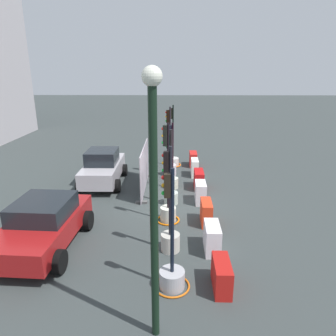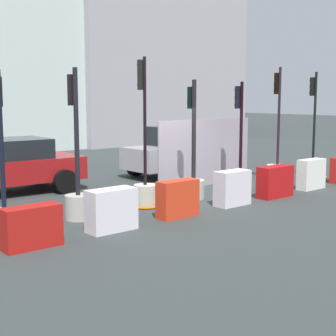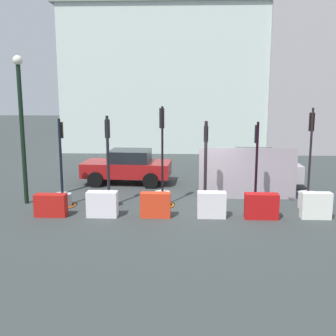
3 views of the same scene
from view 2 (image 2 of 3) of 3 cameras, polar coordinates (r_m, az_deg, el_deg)
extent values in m
plane|color=#363C3C|center=(14.03, 2.94, -3.38)|extent=(120.00, 120.00, 0.00)
cylinder|color=#A8A6AC|center=(10.89, -17.98, -5.80)|extent=(0.68, 0.68, 0.48)
cylinder|color=black|center=(10.63, -18.37, 2.91)|extent=(0.10, 0.10, 2.83)
torus|color=orange|center=(10.94, -17.93, -6.89)|extent=(0.96, 0.96, 0.05)
cylinder|color=#BBB5AA|center=(11.70, -10.11, -4.38)|extent=(0.60, 0.60, 0.57)
cylinder|color=black|center=(11.46, -10.32, 4.01)|extent=(0.11, 0.11, 2.85)
cube|color=black|center=(11.53, -10.84, 8.67)|extent=(0.17, 0.17, 0.69)
sphere|color=red|center=(11.61, -11.14, 9.79)|extent=(0.10, 0.10, 0.10)
sphere|color=orange|center=(11.60, -11.11, 8.66)|extent=(0.10, 0.10, 0.10)
sphere|color=green|center=(11.60, -11.08, 7.53)|extent=(0.10, 0.10, 0.10)
cylinder|color=beige|center=(12.90, -2.58, -3.12)|extent=(0.60, 0.60, 0.56)
cylinder|color=black|center=(12.67, -2.64, 5.25)|extent=(0.08, 0.08, 3.21)
cube|color=black|center=(12.74, -3.04, 10.48)|extent=(0.18, 0.16, 0.74)
sphere|color=red|center=(12.80, -3.33, 11.57)|extent=(0.10, 0.10, 0.10)
sphere|color=orange|center=(12.79, -3.32, 10.47)|extent=(0.10, 0.10, 0.10)
sphere|color=green|center=(12.78, -3.32, 9.37)|extent=(0.10, 0.10, 0.10)
torus|color=orange|center=(12.95, -2.58, -4.19)|extent=(0.89, 0.89, 0.06)
cylinder|color=#ABB8AB|center=(13.86, 2.90, -2.42)|extent=(0.60, 0.60, 0.52)
cylinder|color=black|center=(13.66, 2.94, 4.26)|extent=(0.12, 0.12, 2.72)
cube|color=black|center=(13.73, 2.62, 7.95)|extent=(0.16, 0.14, 0.59)
sphere|color=red|center=(13.79, 2.40, 8.76)|extent=(0.10, 0.10, 0.10)
sphere|color=orange|center=(13.79, 2.39, 7.95)|extent=(0.10, 0.10, 0.10)
sphere|color=green|center=(13.79, 2.39, 7.13)|extent=(0.10, 0.10, 0.10)
cylinder|color=beige|center=(15.15, 8.15, -1.61)|extent=(0.57, 0.57, 0.51)
cylinder|color=black|center=(14.97, 8.28, 4.48)|extent=(0.09, 0.09, 2.70)
cube|color=black|center=(15.01, 7.96, 7.92)|extent=(0.16, 0.17, 0.65)
sphere|color=red|center=(15.07, 7.69, 8.75)|extent=(0.09, 0.09, 0.09)
sphere|color=orange|center=(15.06, 7.68, 7.93)|extent=(0.09, 0.09, 0.09)
sphere|color=green|center=(15.07, 7.66, 7.10)|extent=(0.09, 0.09, 0.09)
cylinder|color=silver|center=(16.74, 12.24, -0.66)|extent=(0.69, 0.69, 0.59)
cylinder|color=black|center=(16.57, 12.43, 5.70)|extent=(0.08, 0.08, 3.12)
cube|color=black|center=(16.65, 12.26, 9.33)|extent=(0.17, 0.17, 0.67)
sphere|color=red|center=(16.72, 12.06, 10.09)|extent=(0.10, 0.10, 0.10)
sphere|color=orange|center=(16.71, 12.04, 9.33)|extent=(0.10, 0.10, 0.10)
sphere|color=green|center=(16.70, 12.02, 8.56)|extent=(0.10, 0.10, 0.10)
cylinder|color=silver|center=(18.10, 16.03, -0.35)|extent=(0.70, 0.70, 0.47)
cylinder|color=black|center=(17.93, 16.25, 5.37)|extent=(0.08, 0.08, 3.15)
cube|color=black|center=(17.98, 16.07, 8.85)|extent=(0.15, 0.15, 0.62)
sphere|color=red|center=(18.02, 15.85, 9.51)|extent=(0.09, 0.09, 0.09)
sphere|color=orange|center=(18.02, 15.83, 8.85)|extent=(0.09, 0.09, 0.09)
sphere|color=green|center=(18.02, 15.80, 8.20)|extent=(0.09, 0.09, 0.09)
torus|color=orange|center=(18.12, 16.01, -0.95)|extent=(0.98, 0.98, 0.08)
cube|color=red|center=(9.69, -15.19, -6.46)|extent=(1.09, 0.44, 0.79)
cube|color=white|center=(10.58, -6.42, -4.74)|extent=(1.06, 0.48, 0.89)
cube|color=red|center=(11.69, 1.11, -3.51)|extent=(1.04, 0.39, 0.87)
cube|color=silver|center=(13.07, 7.30, -2.27)|extent=(0.98, 0.45, 0.90)
cube|color=red|center=(14.32, 12.02, -1.53)|extent=(1.13, 0.45, 0.87)
cube|color=white|center=(15.87, 15.89, -0.67)|extent=(1.01, 0.38, 0.91)
cube|color=#B6AFB6|center=(17.95, 1.07, 1.39)|extent=(3.93, 1.67, 0.76)
cube|color=black|center=(17.87, 1.01, 3.66)|extent=(1.69, 1.45, 0.67)
cylinder|color=black|center=(16.56, -0.01, -0.49)|extent=(0.64, 0.29, 0.64)
cylinder|color=black|center=(17.89, -3.70, 0.13)|extent=(0.64, 0.29, 0.64)
cylinder|color=black|center=(18.23, 5.73, 0.25)|extent=(0.64, 0.29, 0.64)
cylinder|color=black|center=(19.45, 1.98, 0.78)|extent=(0.64, 0.29, 0.64)
cube|color=maroon|center=(15.28, -17.56, -0.20)|extent=(4.19, 2.12, 0.67)
cube|color=black|center=(15.27, -17.11, 2.14)|extent=(1.95, 1.77, 0.56)
cylinder|color=black|center=(16.71, -14.61, -0.57)|extent=(0.71, 0.32, 0.70)
cylinder|color=black|center=(14.90, -11.59, -1.50)|extent=(0.71, 0.32, 0.70)
cube|color=#A9A3A7|center=(34.62, -4.21, 15.65)|extent=(12.35, 9.34, 14.76)
cube|color=#A296A1|center=(15.88, 4.33, 1.76)|extent=(3.91, 0.04, 2.09)
cube|color=#4C4C4C|center=(14.84, -0.52, -2.54)|extent=(0.16, 0.50, 0.10)
cube|color=#4C4C4C|center=(17.29, 8.43, -1.12)|extent=(0.16, 0.50, 0.10)
camera|label=1|loc=(10.59, -59.32, 19.28)|focal=33.16mm
camera|label=3|loc=(10.17, 81.64, 9.80)|focal=44.11mm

